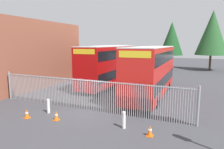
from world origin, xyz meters
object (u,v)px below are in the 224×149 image
Objects in this scene: double_decker_bus_behind_fence_right at (111,58)px; bollard_center_front at (124,120)px; traffic_cone_by_gate at (150,131)px; double_decker_bus_near_gate at (152,69)px; traffic_cone_near_kerb at (27,114)px; bollard_near_left at (48,106)px; double_decker_bus_behind_fence_left at (109,64)px; traffic_cone_mid_forecourt at (56,116)px.

bollard_center_front is at bearing -64.70° from double_decker_bus_behind_fence_right.
double_decker_bus_behind_fence_right reaches higher than traffic_cone_by_gate.
double_decker_bus_near_gate is 18.32× the size of traffic_cone_near_kerb.
traffic_cone_near_kerb is at bearing -114.45° from bollard_near_left.
double_decker_bus_behind_fence_left is 11.38× the size of bollard_near_left.
bollard_near_left is (-5.43, -7.34, -1.95)m from double_decker_bus_near_gate.
double_decker_bus_behind_fence_left reaches higher than bollard_center_front.
double_decker_bus_behind_fence_left is (-5.33, 2.66, 0.00)m from double_decker_bus_near_gate.
bollard_center_front is (5.57, -0.36, 0.00)m from bollard_near_left.
double_decker_bus_near_gate is 11.38× the size of bollard_center_front.
double_decker_bus_behind_fence_left is 11.15m from traffic_cone_mid_forecourt.
traffic_cone_near_kerb is (-7.72, -0.56, 0.00)m from traffic_cone_by_gate.
double_decker_bus_behind_fence_left is 9.76m from double_decker_bus_behind_fence_right.
bollard_near_left is 1.62m from traffic_cone_mid_forecourt.
traffic_cone_mid_forecourt is (-4.08, -8.21, -2.13)m from double_decker_bus_near_gate.
bollard_near_left is 1.61× the size of traffic_cone_near_kerb.
traffic_cone_near_kerb is (-0.70, -11.31, -2.13)m from double_decker_bus_behind_fence_left.
bollard_near_left is 1.46m from traffic_cone_near_kerb.
double_decker_bus_behind_fence_right reaches higher than bollard_near_left.
traffic_cone_by_gate is at bearing 4.14° from traffic_cone_near_kerb.
double_decker_bus_behind_fence_right is at bearing 103.95° from traffic_cone_mid_forecourt.
bollard_center_front reaches higher than traffic_cone_near_kerb.
traffic_cone_by_gate is 1.00× the size of traffic_cone_mid_forecourt.
bollard_near_left is (-0.10, -10.00, -1.95)m from double_decker_bus_behind_fence_left.
double_decker_bus_behind_fence_left is at bearing 86.48° from traffic_cone_near_kerb.
double_decker_bus_behind_fence_right is (-3.70, 9.03, 0.00)m from double_decker_bus_behind_fence_left.
traffic_cone_mid_forecourt and traffic_cone_near_kerb have the same top height.
traffic_cone_by_gate is (10.72, -19.79, -2.13)m from double_decker_bus_behind_fence_right.
double_decker_bus_near_gate and double_decker_bus_behind_fence_right have the same top height.
double_decker_bus_near_gate is at bearing 91.04° from bollard_center_front.
traffic_cone_near_kerb is at bearing -175.86° from traffic_cone_by_gate.
double_decker_bus_behind_fence_left is at bearing 117.84° from bollard_center_front.
double_decker_bus_near_gate is 10.76m from traffic_cone_near_kerb.
double_decker_bus_behind_fence_left is 1.00× the size of double_decker_bus_behind_fence_right.
double_decker_bus_behind_fence_right is at bearing 118.44° from traffic_cone_by_gate.
traffic_cone_by_gate and traffic_cone_near_kerb have the same top height.
traffic_cone_by_gate is (1.55, -0.40, -0.19)m from bollard_center_front.
traffic_cone_mid_forecourt is (-4.22, -0.52, -0.19)m from bollard_center_front.
double_decker_bus_near_gate is 7.94m from bollard_center_front.
double_decker_bus_behind_fence_left and double_decker_bus_behind_fence_right have the same top height.
double_decker_bus_behind_fence_left is 11.38× the size of bollard_center_front.
bollard_center_front is 1.61× the size of traffic_cone_by_gate.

